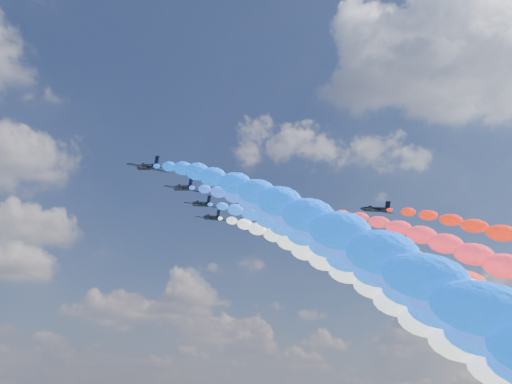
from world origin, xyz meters
TOP-DOWN VIEW (x-y plane):
  - jet_0 at (-33.86, -4.80)m, footprint 10.39×13.71m
  - trail_0 at (-33.86, -54.96)m, footprint 6.67×96.51m
  - jet_1 at (-20.53, 5.10)m, footprint 9.72×13.23m
  - trail_1 at (-20.53, -45.07)m, footprint 6.67×96.51m
  - jet_2 at (-10.29, 15.46)m, footprint 9.62×13.16m
  - trail_2 at (-10.29, -34.70)m, footprint 6.67×96.51m
  - jet_3 at (0.15, 12.19)m, footprint 10.33×13.67m
  - trail_3 at (0.15, -37.97)m, footprint 6.67×96.51m
  - jet_4 at (-1.50, 26.39)m, footprint 10.16×13.54m
  - trail_4 at (-1.50, -23.77)m, footprint 6.67×96.51m
  - jet_5 at (10.86, 15.28)m, footprint 10.12×13.52m
  - trail_5 at (10.86, -34.88)m, footprint 6.67×96.51m
  - jet_6 at (19.97, 5.37)m, footprint 9.64×13.17m
  - trail_6 at (19.97, -44.79)m, footprint 6.67×96.51m
  - jet_7 at (33.46, -4.92)m, footprint 10.15×13.54m

SIDE VIEW (x-z plane):
  - trail_0 at x=-33.86m, z-range 56.85..107.70m
  - trail_1 at x=-20.53m, z-range 56.85..107.70m
  - trail_2 at x=-10.29m, z-range 56.85..107.70m
  - trail_3 at x=0.15m, z-range 56.85..107.70m
  - trail_4 at x=-1.50m, z-range 56.85..107.70m
  - trail_5 at x=10.86m, z-range 56.85..107.70m
  - trail_6 at x=19.97m, z-range 56.85..107.70m
  - jet_0 at x=-33.86m, z-range 102.75..108.86m
  - jet_1 at x=-20.53m, z-range 102.75..108.86m
  - jet_2 at x=-10.29m, z-range 102.75..108.86m
  - jet_3 at x=0.15m, z-range 102.75..108.86m
  - jet_4 at x=-1.50m, z-range 102.75..108.86m
  - jet_5 at x=10.86m, z-range 102.75..108.86m
  - jet_6 at x=19.97m, z-range 102.75..108.86m
  - jet_7 at x=33.46m, z-range 102.75..108.86m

